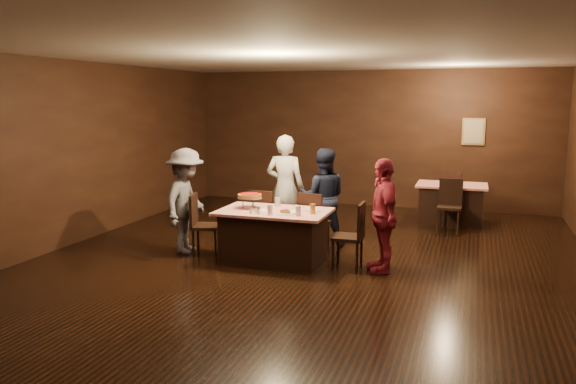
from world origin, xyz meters
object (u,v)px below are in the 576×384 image
(chair_end_right, at_px, (348,236))
(glass_front_right, at_px, (298,211))
(plate_empty, at_px, (313,210))
(glass_amber, at_px, (313,209))
(chair_end_left, at_px, (206,225))
(glass_front_left, at_px, (270,210))
(diner_navy_hoodie, at_px, (323,197))
(diner_grey_knit, at_px, (186,201))
(diner_red_shirt, at_px, (383,215))
(glass_back, at_px, (278,202))
(chair_far_left, at_px, (266,218))
(main_table, at_px, (274,236))
(chair_far_right, at_px, (314,221))
(diner_white_jacket, at_px, (285,188))
(chair_back_far, at_px, (452,194))
(back_table, at_px, (451,204))
(pizza_stand, at_px, (250,196))
(chair_back_near, at_px, (449,206))

(chair_end_right, bearing_deg, glass_front_right, -69.76)
(plate_empty, relative_size, glass_amber, 1.79)
(plate_empty, distance_m, glass_amber, 0.22)
(chair_end_left, distance_m, glass_front_left, 1.24)
(chair_end_left, xyz_separation_m, plate_empty, (1.65, 0.15, 0.30))
(diner_navy_hoodie, relative_size, glass_front_left, 11.37)
(plate_empty, bearing_deg, glass_amber, -75.96)
(diner_grey_knit, bearing_deg, chair_end_right, -94.55)
(diner_grey_knit, bearing_deg, diner_red_shirt, -93.70)
(chair_end_right, height_order, diner_grey_knit, diner_grey_knit)
(diner_red_shirt, distance_m, glass_back, 1.65)
(chair_far_left, xyz_separation_m, plate_empty, (0.95, -0.60, 0.30))
(main_table, relative_size, chair_far_left, 1.68)
(chair_far_right, bearing_deg, diner_white_jacket, -32.00)
(plate_empty, height_order, glass_front_right, glass_front_right)
(chair_back_far, xyz_separation_m, glass_front_left, (-2.31, -4.36, 0.37))
(chair_back_far, relative_size, diner_grey_knit, 0.58)
(main_table, bearing_deg, back_table, 55.77)
(chair_far_left, distance_m, glass_front_right, 1.36)
(diner_grey_knit, distance_m, pizza_stand, 1.08)
(main_table, relative_size, chair_end_right, 1.68)
(chair_end_right, distance_m, diner_navy_hoodie, 1.38)
(chair_end_right, bearing_deg, plate_empty, -106.05)
(chair_far_right, bearing_deg, glass_front_left, 79.58)
(chair_back_far, height_order, diner_navy_hoodie, diner_navy_hoodie)
(diner_grey_knit, height_order, glass_back, diner_grey_knit)
(chair_end_left, bearing_deg, glass_front_left, -119.37)
(chair_far_right, distance_m, chair_back_far, 3.85)
(chair_far_right, bearing_deg, chair_end_left, 34.58)
(chair_back_far, distance_m, glass_front_right, 4.73)
(diner_navy_hoodie, bearing_deg, diner_grey_knit, 15.65)
(main_table, bearing_deg, diner_grey_knit, 177.46)
(diner_red_shirt, bearing_deg, chair_far_left, -132.58)
(main_table, xyz_separation_m, glass_back, (-0.05, 0.30, 0.46))
(chair_end_right, distance_m, chair_back_far, 4.25)
(diner_navy_hoodie, relative_size, diner_red_shirt, 1.00)
(glass_front_left, bearing_deg, chair_end_left, 165.38)
(chair_end_right, xyz_separation_m, diner_navy_hoodie, (-0.67, 1.16, 0.32))
(chair_back_near, bearing_deg, chair_back_far, 91.44)
(glass_amber, relative_size, glass_back, 1.00)
(pizza_stand, bearing_deg, glass_amber, -5.71)
(main_table, xyz_separation_m, glass_front_right, (0.45, -0.25, 0.46))
(diner_white_jacket, xyz_separation_m, pizza_stand, (-0.13, -1.26, 0.06))
(chair_end_right, relative_size, glass_back, 6.79)
(chair_end_right, relative_size, diner_navy_hoodie, 0.60)
(glass_front_right, xyz_separation_m, glass_back, (-0.50, 0.55, 0.00))
(chair_far_left, bearing_deg, glass_back, 134.12)
(chair_back_far, xyz_separation_m, diner_white_jacket, (-2.63, -2.75, 0.42))
(diner_red_shirt, bearing_deg, glass_back, -121.99)
(back_table, bearing_deg, glass_front_right, -117.17)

